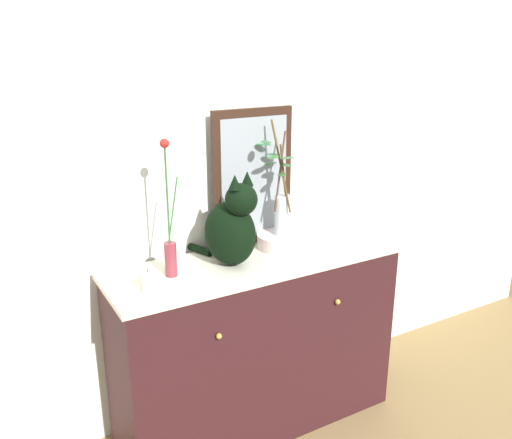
% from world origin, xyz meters
% --- Properties ---
extents(ground_plane, '(6.00, 6.00, 0.00)m').
position_xyz_m(ground_plane, '(0.00, 0.00, 0.00)').
color(ground_plane, olive).
extents(wall_back, '(4.40, 0.08, 2.60)m').
position_xyz_m(wall_back, '(0.00, 0.28, 1.30)').
color(wall_back, silver).
rests_on(wall_back, ground_plane).
extents(sideboard, '(1.30, 0.43, 0.83)m').
position_xyz_m(sideboard, '(0.00, -0.00, 0.42)').
color(sideboard, '#321518').
rests_on(sideboard, ground_plane).
extents(mirror_leaning, '(0.39, 0.03, 0.62)m').
position_xyz_m(mirror_leaning, '(0.09, 0.18, 1.14)').
color(mirror_leaning, black).
rests_on(mirror_leaning, sideboard).
extents(cat_sitting, '(0.25, 0.46, 0.40)m').
position_xyz_m(cat_sitting, '(-0.12, 0.00, 1.00)').
color(cat_sitting, black).
rests_on(cat_sitting, sideboard).
extents(vase_slim_green, '(0.07, 0.05, 0.55)m').
position_xyz_m(vase_slim_green, '(-0.38, 0.02, 0.98)').
color(vase_slim_green, maroon).
rests_on(vase_slim_green, sideboard).
extents(bowl_porcelain, '(0.23, 0.23, 0.06)m').
position_xyz_m(bowl_porcelain, '(0.18, 0.07, 0.86)').
color(bowl_porcelain, silver).
rests_on(bowl_porcelain, sideboard).
extents(vase_glass_clear, '(0.16, 0.18, 0.51)m').
position_xyz_m(vase_glass_clear, '(0.17, 0.07, 1.03)').
color(vase_glass_clear, silver).
rests_on(vase_glass_clear, bowl_porcelain).
extents(candle_pillar, '(0.05, 0.05, 0.09)m').
position_xyz_m(candle_pillar, '(-0.51, -0.07, 0.87)').
color(candle_pillar, silver).
rests_on(candle_pillar, sideboard).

